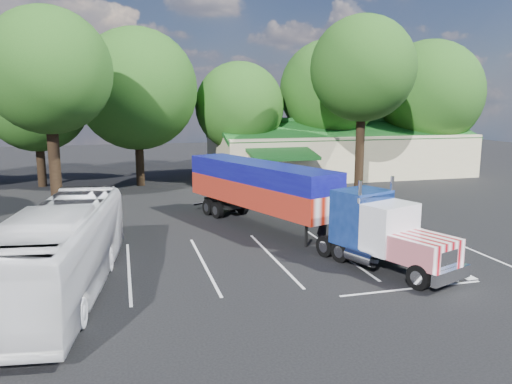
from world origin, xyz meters
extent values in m
plane|color=black|center=(0.00, 0.00, 0.00)|extent=(120.00, 120.00, 0.00)
cube|color=beige|center=(14.00, 18.00, 2.00)|extent=(24.00, 11.00, 4.00)
cube|color=#164F1B|center=(14.00, 15.60, 4.50)|extent=(24.20, 6.25, 2.10)
cube|color=#164F1B|center=(14.00, 20.40, 4.50)|extent=(24.20, 6.25, 2.10)
cube|color=beige|center=(6.00, 12.30, 1.40)|extent=(5.00, 2.50, 2.80)
cube|color=#164F1B|center=(6.00, 11.00, 2.90)|extent=(5.40, 3.19, 0.80)
cylinder|color=black|center=(-13.00, 17.80, 2.00)|extent=(0.70, 0.70, 4.00)
sphere|color=#184714|center=(-13.00, 17.80, 7.15)|extent=(8.40, 8.40, 8.40)
cylinder|color=black|center=(-5.00, 16.20, 2.15)|extent=(0.70, 0.70, 4.30)
sphere|color=#184714|center=(-5.00, 16.20, 8.05)|extent=(10.00, 10.00, 10.00)
cylinder|color=black|center=(4.00, 17.50, 1.80)|extent=(0.70, 0.70, 3.60)
sphere|color=#184714|center=(4.00, 17.50, 6.60)|extent=(8.00, 8.00, 8.00)
cylinder|color=black|center=(13.00, 18.00, 2.25)|extent=(0.70, 0.70, 4.50)
sphere|color=#184714|center=(13.00, 18.00, 8.10)|extent=(9.60, 9.60, 9.60)
cylinder|color=black|center=(23.00, 16.80, 1.95)|extent=(0.70, 0.70, 3.90)
sphere|color=#184714|center=(23.00, 16.80, 7.80)|extent=(10.40, 10.40, 10.40)
cylinder|color=black|center=(-10.50, 6.00, 3.00)|extent=(0.70, 0.70, 6.00)
sphere|color=#184714|center=(-10.50, 6.00, 8.85)|extent=(7.60, 7.60, 7.60)
cylinder|color=black|center=(11.50, 8.50, 3.25)|extent=(0.70, 0.70, 6.50)
sphere|color=#184714|center=(11.50, 8.50, 9.50)|extent=(8.00, 8.00, 8.00)
cube|color=black|center=(4.13, -8.40, 0.67)|extent=(3.03, 6.13, 0.22)
cube|color=white|center=(5.31, -11.51, 0.58)|extent=(2.16, 0.99, 0.49)
cube|color=white|center=(5.25, -11.35, 1.11)|extent=(1.03, 0.48, 0.80)
cube|color=white|center=(4.89, -10.39, 1.29)|extent=(2.66, 2.72, 1.02)
cube|color=silver|center=(4.26, -8.73, 1.82)|extent=(2.58, 2.11, 2.04)
cube|color=black|center=(4.46, -9.27, 2.26)|extent=(1.94, 0.79, 0.89)
cube|color=white|center=(3.99, -8.03, 2.98)|extent=(2.19, 0.90, 0.22)
cube|color=#0B2050|center=(3.69, -7.24, 2.00)|extent=(2.70, 2.45, 2.40)
cylinder|color=white|center=(3.02, -8.35, 2.31)|extent=(0.21, 0.21, 3.02)
cylinder|color=white|center=(4.93, -7.62, 2.31)|extent=(0.21, 0.21, 3.02)
cylinder|color=white|center=(2.98, -8.74, 0.67)|extent=(1.05, 1.54, 0.59)
cylinder|color=white|center=(5.22, -7.89, 0.67)|extent=(1.05, 1.54, 0.59)
cube|color=silver|center=(0.96, -0.01, 1.91)|extent=(6.18, 11.45, 1.33)
cube|color=#0D0A65|center=(0.96, -0.01, 3.11)|extent=(6.18, 11.45, 1.07)
cube|color=black|center=(-0.36, 3.48, 0.75)|extent=(2.10, 3.28, 0.31)
cube|color=black|center=(2.07, -4.72, 0.62)|extent=(0.14, 0.14, 1.24)
cube|color=black|center=(3.24, -4.28, 0.62)|extent=(0.14, 0.14, 1.24)
cube|color=white|center=(-1.08, 5.39, 0.40)|extent=(2.03, 0.85, 0.11)
cylinder|color=black|center=(4.17, -11.14, 0.49)|extent=(0.64, 1.02, 0.98)
cylinder|color=black|center=(5.92, -10.48, 0.49)|extent=(0.64, 1.02, 0.98)
cylinder|color=black|center=(2.73, -7.32, 0.49)|extent=(0.64, 1.02, 0.98)
cylinder|color=black|center=(4.47, -6.66, 0.49)|extent=(0.64, 1.02, 0.98)
cylinder|color=black|center=(2.38, -6.40, 0.49)|extent=(0.64, 1.02, 0.98)
cylinder|color=black|center=(4.12, -5.74, 0.49)|extent=(0.64, 1.02, 0.98)
cylinder|color=black|center=(-0.98, 2.48, 0.49)|extent=(0.64, 1.02, 0.98)
cylinder|color=black|center=(0.76, 3.14, 0.49)|extent=(0.64, 1.02, 0.98)
cylinder|color=black|center=(-1.36, 3.48, 0.49)|extent=(0.64, 1.02, 0.98)
cylinder|color=black|center=(0.39, 4.14, 0.49)|extent=(0.64, 1.02, 0.98)
imported|color=black|center=(3.06, -4.22, 0.83)|extent=(0.45, 0.64, 1.66)
imported|color=black|center=(5.30, 1.00, 0.49)|extent=(1.59, 1.92, 0.98)
imported|color=silver|center=(-8.75, -8.00, 1.65)|extent=(4.37, 12.10, 3.30)
imported|color=#AAADB2|center=(5.00, 11.17, 0.74)|extent=(4.76, 3.22, 1.49)
camera|label=1|loc=(-6.48, -26.87, 7.02)|focal=35.00mm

